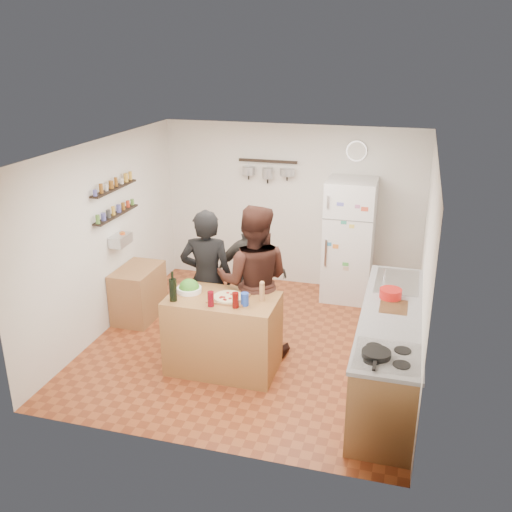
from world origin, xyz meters
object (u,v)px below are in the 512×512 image
(person_back, at_px, (251,274))
(salt_canister, at_px, (245,299))
(side_table, at_px, (139,293))
(salad_bowl, at_px, (189,290))
(red_bowl, at_px, (391,293))
(person_left, at_px, (207,280))
(wine_bottle, at_px, (173,290))
(skillet, at_px, (376,354))
(prep_island, at_px, (223,334))
(person_center, at_px, (253,281))
(fridge, at_px, (349,240))
(wall_clock, at_px, (357,151))
(counter_run, at_px, (389,351))
(pepper_mill, at_px, (262,293))

(person_back, bearing_deg, salt_canister, 93.08)
(salt_canister, bearing_deg, side_table, 149.93)
(salad_bowl, xyz_separation_m, red_bowl, (2.24, 0.44, 0.03))
(salad_bowl, bearing_deg, person_left, 82.63)
(salad_bowl, relative_size, wine_bottle, 1.10)
(skillet, xyz_separation_m, side_table, (-3.34, 1.81, -0.58))
(prep_island, distance_m, person_center, 0.72)
(skillet, bearing_deg, red_bowl, 87.87)
(person_center, relative_size, red_bowl, 7.57)
(fridge, xyz_separation_m, side_table, (-2.69, -1.47, -0.54))
(prep_island, relative_size, skillet, 4.67)
(prep_island, xyz_separation_m, salt_canister, (0.30, -0.12, 0.53))
(fridge, bearing_deg, salad_bowl, -122.97)
(wine_bottle, bearing_deg, skillet, -15.55)
(salad_bowl, distance_m, fridge, 2.84)
(person_left, relative_size, wall_clock, 5.94)
(person_center, distance_m, person_back, 0.63)
(counter_run, xyz_separation_m, side_table, (-3.44, 0.83, -0.09))
(person_back, bearing_deg, side_table, -6.19)
(pepper_mill, relative_size, fridge, 0.10)
(person_back, bearing_deg, pepper_mill, 102.77)
(prep_island, relative_size, salad_bowl, 4.42)
(counter_run, relative_size, wall_clock, 8.77)
(person_back, height_order, counter_run, person_back)
(fridge, distance_m, wall_clock, 1.29)
(salad_bowl, height_order, person_back, person_back)
(counter_run, bearing_deg, pepper_mill, -176.74)
(wine_bottle, height_order, salt_canister, wine_bottle)
(skillet, bearing_deg, wall_clock, 100.20)
(person_back, relative_size, counter_run, 0.60)
(fridge, bearing_deg, pepper_mill, -105.82)
(person_center, distance_m, red_bowl, 1.60)
(person_left, height_order, skillet, person_left)
(person_left, bearing_deg, skillet, 137.92)
(person_back, bearing_deg, wall_clock, -132.52)
(wine_bottle, bearing_deg, person_left, 79.06)
(prep_island, height_order, skillet, skillet)
(person_left, distance_m, fridge, 2.45)
(skillet, relative_size, fridge, 0.15)
(person_left, distance_m, side_table, 1.40)
(fridge, bearing_deg, salt_canister, -107.92)
(fridge, distance_m, side_table, 3.11)
(person_left, bearing_deg, prep_island, 116.87)
(salad_bowl, height_order, salt_canister, salt_canister)
(wine_bottle, relative_size, person_back, 0.16)
(pepper_mill, bearing_deg, prep_island, -173.66)
(prep_island, xyz_separation_m, counter_run, (1.87, 0.13, -0.01))
(salad_bowl, distance_m, red_bowl, 2.29)
(red_bowl, height_order, wall_clock, wall_clock)
(wall_clock, bearing_deg, salad_bowl, -119.67)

